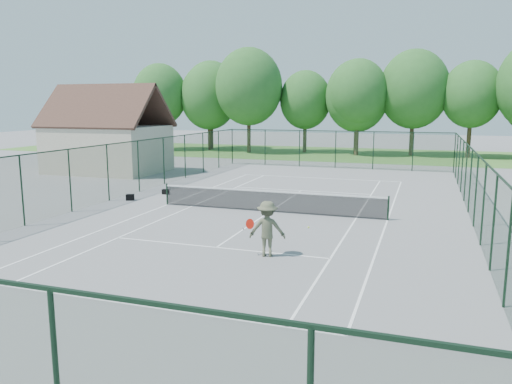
# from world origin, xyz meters

# --- Properties ---
(ground) EXTENTS (140.00, 140.00, 0.00)m
(ground) POSITION_xyz_m (0.00, 0.00, 0.00)
(ground) COLOR gray
(ground) RESTS_ON ground
(grass_far) EXTENTS (80.00, 16.00, 0.01)m
(grass_far) POSITION_xyz_m (0.00, 30.00, 0.01)
(grass_far) COLOR #4C8233
(grass_far) RESTS_ON ground
(court_lines) EXTENTS (11.05, 23.85, 0.01)m
(court_lines) POSITION_xyz_m (0.00, 0.00, 0.00)
(court_lines) COLOR white
(court_lines) RESTS_ON ground
(tennis_net) EXTENTS (11.08, 0.08, 1.10)m
(tennis_net) POSITION_xyz_m (0.00, 0.00, 0.58)
(tennis_net) COLOR black
(tennis_net) RESTS_ON ground
(fence_enclosure) EXTENTS (18.05, 36.05, 3.02)m
(fence_enclosure) POSITION_xyz_m (0.00, 0.00, 1.56)
(fence_enclosure) COLOR #193E21
(fence_enclosure) RESTS_ON ground
(utility_building) EXTENTS (8.60, 6.27, 6.63)m
(utility_building) POSITION_xyz_m (-16.00, 10.00, 3.12)
(utility_building) COLOR beige
(utility_building) RESTS_ON ground
(tree_line_far) EXTENTS (39.40, 6.40, 9.70)m
(tree_line_far) POSITION_xyz_m (0.00, 30.00, 5.99)
(tree_line_far) COLOR #463222
(tree_line_far) RESTS_ON ground
(sports_bag_a) EXTENTS (0.48, 0.39, 0.33)m
(sports_bag_a) POSITION_xyz_m (-7.97, 0.41, 0.17)
(sports_bag_a) COLOR black
(sports_bag_a) RESTS_ON ground
(sports_bag_b) EXTENTS (0.39, 0.25, 0.29)m
(sports_bag_b) POSITION_xyz_m (-7.07, 2.67, 0.15)
(sports_bag_b) COLOR black
(sports_bag_b) RESTS_ON ground
(tennis_player) EXTENTS (2.23, 0.96, 1.89)m
(tennis_player) POSITION_xyz_m (2.02, -6.76, 0.94)
(tennis_player) COLOR #54573E
(tennis_player) RESTS_ON ground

